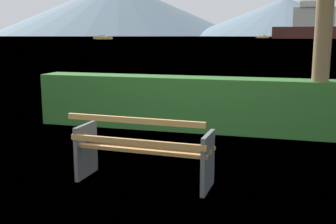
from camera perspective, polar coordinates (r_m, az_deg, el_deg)
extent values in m
plane|color=olive|center=(5.15, -3.23, -9.60)|extent=(1400.00, 1400.00, 0.00)
plane|color=#6B8EA3|center=(312.20, 15.59, 9.92)|extent=(620.00, 620.00, 0.00)
cube|color=#A0703F|center=(4.84, -4.13, -5.34)|extent=(1.66, 0.15, 0.04)
cube|color=#A0703F|center=(5.02, -3.28, -4.77)|extent=(1.66, 0.15, 0.04)
cube|color=#A0703F|center=(5.19, -2.50, -4.24)|extent=(1.66, 0.15, 0.04)
cube|color=#A0703F|center=(4.75, -4.49, -4.18)|extent=(1.66, 0.13, 0.06)
cube|color=#A0703F|center=(4.65, -4.75, -1.15)|extent=(1.66, 0.13, 0.06)
cube|color=#4C4C51|center=(5.36, -11.26, -5.19)|extent=(0.07, 0.51, 0.68)
cube|color=#4C4C51|center=(4.80, 5.50, -6.91)|extent=(0.07, 0.51, 0.68)
cube|color=#285B23|center=(7.79, 3.75, 1.15)|extent=(6.16, 0.62, 1.00)
cylinder|color=brown|center=(7.43, 20.73, 11.51)|extent=(0.28, 0.28, 3.96)
cube|color=beige|center=(202.37, 19.51, 12.23)|extent=(18.44, 12.54, 8.48)
cube|color=silver|center=(202.66, 19.61, 13.80)|extent=(13.23, 13.42, 2.65)
cube|color=gold|center=(234.23, 12.94, 10.03)|extent=(6.92, 8.46, 0.89)
cube|color=beige|center=(234.22, 12.95, 10.22)|extent=(3.36, 3.60, 0.62)
cube|color=gold|center=(169.53, -8.98, 10.07)|extent=(8.04, 4.00, 1.01)
cube|color=silver|center=(169.53, -8.98, 10.34)|extent=(3.07, 2.25, 0.64)
cone|color=slate|center=(637.39, -6.96, 13.92)|extent=(368.39, 368.39, 78.60)
cone|color=slate|center=(561.06, 15.85, 12.47)|extent=(251.94, 251.94, 47.44)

